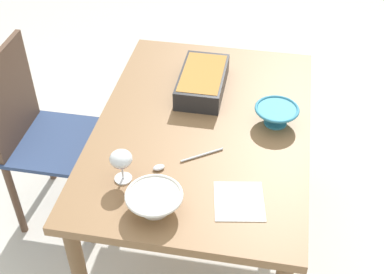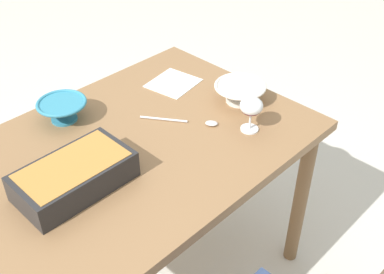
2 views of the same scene
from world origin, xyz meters
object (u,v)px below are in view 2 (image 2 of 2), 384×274
(dining_table, at_px, (132,166))
(mixing_bowl, at_px, (63,109))
(small_bowl, at_px, (240,92))
(wine_glass, at_px, (251,108))
(napkin, at_px, (173,83))
(serving_spoon, at_px, (193,122))
(casserole_dish, at_px, (74,175))

(dining_table, bearing_deg, mixing_bowl, 103.05)
(dining_table, distance_m, small_bowl, 0.50)
(wine_glass, height_order, napkin, wine_glass)
(small_bowl, xyz_separation_m, serving_spoon, (-0.23, 0.02, -0.03))
(mixing_bowl, relative_size, small_bowl, 0.91)
(casserole_dish, bearing_deg, wine_glass, -17.46)
(dining_table, relative_size, small_bowl, 6.33)
(dining_table, relative_size, casserole_dish, 3.58)
(napkin, bearing_deg, dining_table, -153.77)
(dining_table, distance_m, casserole_dish, 0.28)
(wine_glass, bearing_deg, mixing_bowl, 129.10)
(small_bowl, bearing_deg, napkin, 107.03)
(napkin, bearing_deg, serving_spoon, -119.51)
(wine_glass, xyz_separation_m, mixing_bowl, (-0.42, 0.52, -0.05))
(mixing_bowl, relative_size, napkin, 0.97)
(dining_table, bearing_deg, casserole_dish, -170.08)
(mixing_bowl, bearing_deg, dining_table, -76.95)
(mixing_bowl, xyz_separation_m, serving_spoon, (0.31, -0.35, -0.04))
(small_bowl, relative_size, serving_spoon, 0.80)
(wine_glass, distance_m, mixing_bowl, 0.67)
(serving_spoon, xyz_separation_m, napkin, (0.14, 0.25, -0.01))
(mixing_bowl, distance_m, napkin, 0.46)
(mixing_bowl, height_order, napkin, mixing_bowl)
(wine_glass, distance_m, small_bowl, 0.19)
(wine_glass, xyz_separation_m, napkin, (0.03, 0.42, -0.09))
(mixing_bowl, bearing_deg, serving_spoon, -48.45)
(wine_glass, distance_m, casserole_dish, 0.62)
(wine_glass, relative_size, small_bowl, 0.66)
(dining_table, height_order, mixing_bowl, mixing_bowl)
(small_bowl, bearing_deg, dining_table, 169.68)
(casserole_dish, bearing_deg, serving_spoon, -2.37)
(casserole_dish, relative_size, napkin, 1.89)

